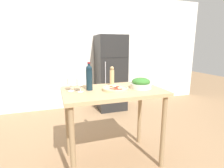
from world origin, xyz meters
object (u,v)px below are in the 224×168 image
at_px(wine_glass_far, 71,82).
at_px(salad_bowl, 141,84).
at_px(refrigerator, 110,73).
at_px(pepper_mill, 112,76).
at_px(homemade_pizza, 115,89).
at_px(wine_bottle, 89,77).
at_px(wine_glass_near, 80,82).

height_order(wine_glass_far, salad_bowl, wine_glass_far).
bearing_deg(refrigerator, salad_bowl, -96.96).
height_order(pepper_mill, homemade_pizza, pepper_mill).
xyz_separation_m(salad_bowl, homemade_pizza, (-0.32, 0.02, -0.04)).
bearing_deg(wine_bottle, pepper_mill, 25.64).
height_order(refrigerator, wine_glass_near, refrigerator).
bearing_deg(salad_bowl, refrigerator, 83.04).
height_order(refrigerator, pepper_mill, refrigerator).
relative_size(refrigerator, salad_bowl, 6.55).
bearing_deg(pepper_mill, wine_glass_near, -154.73).
distance_m(salad_bowl, homemade_pizza, 0.32).
height_order(refrigerator, wine_glass_far, refrigerator).
xyz_separation_m(refrigerator, wine_glass_near, (-0.95, -1.86, 0.21)).
bearing_deg(wine_glass_far, refrigerator, 59.52).
bearing_deg(salad_bowl, wine_glass_far, 170.76).
distance_m(wine_glass_near, pepper_mill, 0.49).
bearing_deg(wine_glass_near, homemade_pizza, -5.27).
bearing_deg(pepper_mill, refrigerator, 72.72).
distance_m(wine_glass_far, homemade_pizza, 0.52).
relative_size(refrigerator, wine_glass_near, 10.98).
distance_m(refrigerator, homemade_pizza, 1.98).
bearing_deg(homemade_pizza, wine_glass_near, 174.73).
relative_size(salad_bowl, homemade_pizza, 0.83).
bearing_deg(homemade_pizza, wine_glass_far, 167.39).
xyz_separation_m(wine_glass_near, salad_bowl, (0.72, -0.06, -0.05)).
distance_m(wine_bottle, salad_bowl, 0.62).
xyz_separation_m(wine_glass_far, salad_bowl, (0.82, -0.13, -0.05)).
relative_size(wine_bottle, pepper_mill, 1.31).
bearing_deg(wine_bottle, refrigerator, 65.04).
bearing_deg(wine_glass_far, homemade_pizza, -12.61).
height_order(wine_bottle, salad_bowl, wine_bottle).
xyz_separation_m(wine_glass_far, homemade_pizza, (0.50, -0.11, -0.09)).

